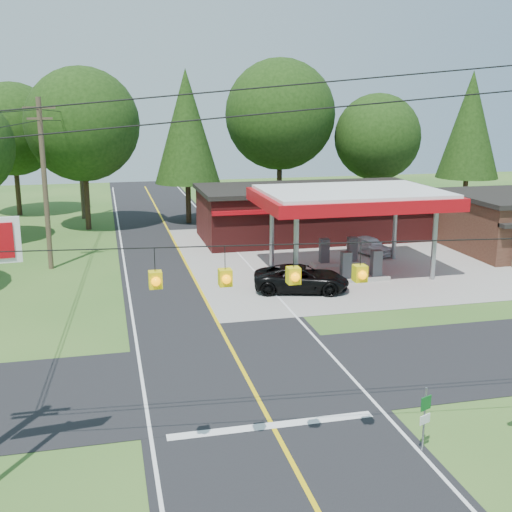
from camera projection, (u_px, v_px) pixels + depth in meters
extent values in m
plane|color=#2F5C20|center=(247.00, 378.00, 23.15)|extent=(120.00, 120.00, 0.00)
cube|color=black|center=(247.00, 378.00, 23.15)|extent=(8.00, 120.00, 0.02)
cube|color=black|center=(247.00, 378.00, 23.15)|extent=(70.00, 7.00, 0.02)
cube|color=yellow|center=(247.00, 378.00, 23.15)|extent=(0.15, 110.00, 0.00)
cylinder|color=gray|center=(296.00, 251.00, 33.71)|extent=(0.28, 0.28, 4.20)
cylinder|color=gray|center=(272.00, 232.00, 38.44)|extent=(0.28, 0.28, 4.20)
cylinder|color=gray|center=(434.00, 243.00, 35.51)|extent=(0.28, 0.28, 4.20)
cylinder|color=gray|center=(395.00, 226.00, 40.24)|extent=(0.28, 0.28, 4.20)
cube|color=#A90910|center=(351.00, 199.00, 36.45)|extent=(10.60, 7.40, 0.70)
cube|color=white|center=(351.00, 192.00, 36.35)|extent=(10.00, 7.00, 0.25)
cube|color=#9E9B93|center=(361.00, 278.00, 35.74)|extent=(3.20, 0.90, 0.22)
cube|color=#3F3F44|center=(346.00, 265.00, 35.34)|extent=(0.55, 0.45, 1.50)
cube|color=#3F3F44|center=(376.00, 263.00, 35.75)|extent=(0.55, 0.45, 1.50)
cube|color=#9E9B93|center=(338.00, 263.00, 39.14)|extent=(3.20, 0.90, 0.22)
cube|color=#3F3F44|center=(324.00, 251.00, 38.75)|extent=(0.55, 0.45, 1.50)
cube|color=#3F3F44|center=(352.00, 249.00, 39.15)|extent=(0.55, 0.45, 1.50)
cube|color=#4F1716|center=(312.00, 214.00, 46.74)|extent=(16.00, 7.00, 3.50)
cube|color=black|center=(312.00, 188.00, 46.29)|extent=(16.40, 7.40, 0.30)
cube|color=#A90910|center=(329.00, 209.00, 43.11)|extent=(16.00, 0.50, 0.25)
cylinder|color=#473828|center=(45.00, 185.00, 37.20)|extent=(0.30, 0.30, 10.00)
cube|color=#473828|center=(39.00, 108.00, 36.17)|extent=(1.80, 0.12, 0.12)
cube|color=#473828|center=(40.00, 118.00, 36.31)|extent=(1.40, 0.12, 0.12)
cylinder|color=#473828|center=(80.00, 163.00, 53.68)|extent=(0.30, 0.30, 9.50)
cube|color=yellow|center=(155.00, 280.00, 15.67)|extent=(0.32, 0.32, 0.42)
cube|color=yellow|center=(225.00, 277.00, 15.87)|extent=(0.32, 0.32, 0.42)
cube|color=yellow|center=(293.00, 275.00, 16.06)|extent=(0.32, 0.32, 0.42)
cube|color=yellow|center=(360.00, 273.00, 16.25)|extent=(0.32, 0.32, 0.42)
cylinder|color=#332316|center=(87.00, 200.00, 49.63)|extent=(0.44, 0.44, 4.68)
sphere|color=black|center=(82.00, 124.00, 48.28)|extent=(8.58, 8.58, 8.58)
cylinder|color=#332316|center=(188.00, 197.00, 52.41)|extent=(0.44, 0.44, 4.32)
cone|color=black|center=(186.00, 126.00, 51.09)|extent=(5.28, 5.28, 9.00)
cylinder|color=#332316|center=(279.00, 188.00, 55.07)|extent=(0.44, 0.44, 5.04)
sphere|color=black|center=(280.00, 114.00, 53.62)|extent=(9.24, 9.24, 9.24)
cylinder|color=#332316|center=(375.00, 194.00, 55.10)|extent=(0.44, 0.44, 3.96)
sphere|color=black|center=(378.00, 137.00, 53.97)|extent=(7.26, 7.26, 7.26)
cylinder|color=#332316|center=(465.00, 191.00, 55.91)|extent=(0.44, 0.44, 4.32)
cone|color=black|center=(470.00, 125.00, 54.59)|extent=(5.28, 5.28, 9.00)
cylinder|color=#332316|center=(18.00, 191.00, 55.88)|extent=(0.44, 0.44, 4.32)
sphere|color=black|center=(13.00, 129.00, 54.64)|extent=(7.92, 7.92, 7.92)
imported|color=black|center=(301.00, 279.00, 33.61)|extent=(6.10, 6.10, 1.38)
imported|color=silver|center=(370.00, 246.00, 41.79)|extent=(4.33, 4.33, 1.18)
cylinder|color=gray|center=(424.00, 420.00, 18.10)|extent=(0.06, 0.06, 1.98)
cube|color=#0C591E|center=(426.00, 403.00, 17.94)|extent=(0.38, 0.18, 0.40)
cube|color=white|center=(425.00, 419.00, 18.05)|extent=(0.38, 0.18, 0.27)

